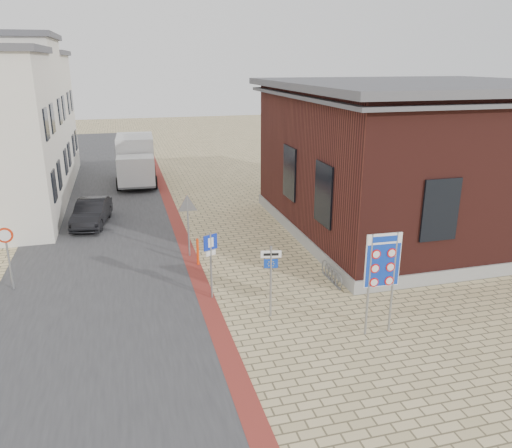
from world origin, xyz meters
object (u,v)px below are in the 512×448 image
essen_sign (271,271)px  bollard (198,252)px  box_truck (136,160)px  border_sign (383,262)px  parking_sign (211,255)px  sedan (92,213)px

essen_sign → bollard: 5.05m
box_truck → bollard: box_truck is taller
bollard → border_sign: bearing=-56.5°
border_sign → essen_sign: border_sign is taller
essen_sign → parking_sign: bearing=143.8°
sedan → border_sign: size_ratio=1.23×
sedan → parking_sign: 10.31m
border_sign → box_truck: bearing=108.1°
border_sign → bollard: border_sign is taller
parking_sign → sedan: bearing=89.2°
bollard → sedan: bearing=123.4°
sedan → border_sign: bearing=-47.1°
essen_sign → parking_sign: (-1.55, 1.70, 0.04)m
border_sign → essen_sign: bearing=149.1°
box_truck → border_sign: (6.00, -21.30, 0.70)m
sedan → parking_sign: (4.20, -9.37, 0.95)m
sedan → bollard: (4.20, -6.37, -0.09)m
border_sign → essen_sign: (-2.75, 1.80, -0.71)m
parking_sign → box_truck: bearing=70.5°
essen_sign → border_sign: bearing=-21.8°
essen_sign → bollard: bearing=119.7°
box_truck → essen_sign: 19.77m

